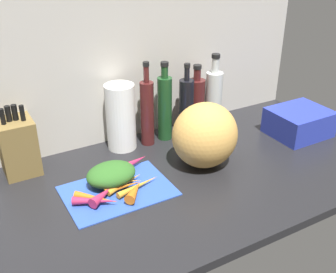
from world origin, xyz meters
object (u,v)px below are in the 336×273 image
at_px(carrot_6, 117,182).
at_px(bottle_1, 165,107).
at_px(carrot_3, 135,191).
at_px(carrot_5, 96,198).
at_px(dish_rack, 299,122).
at_px(bottle_4, 214,97).
at_px(knife_block, 18,145).
at_px(carrot_0, 125,183).
at_px(carrot_2, 95,201).
at_px(carrot_8, 132,163).
at_px(bottle_0, 147,112).
at_px(carrot_7, 138,186).
at_px(bottle_3, 196,102).
at_px(bottle_2, 186,106).
at_px(carrot_4, 123,187).
at_px(cutting_board, 118,190).
at_px(paper_towel_roll, 121,117).
at_px(carrot_1, 103,195).
at_px(winter_squash, 205,135).

relative_size(carrot_6, bottle_1, 0.52).
relative_size(carrot_3, carrot_5, 0.72).
bearing_deg(bottle_1, carrot_5, -144.86).
bearing_deg(dish_rack, bottle_4, 134.94).
bearing_deg(bottle_4, knife_block, 178.55).
height_order(carrot_0, carrot_2, carrot_2).
height_order(carrot_8, bottle_0, bottle_0).
relative_size(carrot_2, carrot_6, 0.85).
bearing_deg(carrot_7, bottle_3, 36.56).
xyz_separation_m(carrot_8, bottle_4, (0.47, 0.17, 0.10)).
bearing_deg(dish_rack, carrot_8, 173.12).
bearing_deg(bottle_2, carrot_6, -151.30).
relative_size(carrot_3, bottle_1, 0.32).
bearing_deg(carrot_4, carrot_0, 47.34).
bearing_deg(dish_rack, cutting_board, -179.04).
relative_size(carrot_6, paper_towel_roll, 0.65).
height_order(carrot_2, paper_towel_roll, paper_towel_roll).
bearing_deg(knife_block, carrot_7, -45.95).
distance_m(carrot_7, bottle_2, 0.47).
xyz_separation_m(cutting_board, carrot_4, (0.02, -0.01, 0.01)).
height_order(knife_block, bottle_2, bottle_2).
relative_size(paper_towel_roll, dish_rack, 1.12).
bearing_deg(bottle_4, carrot_3, -148.41).
height_order(carrot_2, carrot_6, carrot_2).
xyz_separation_m(carrot_3, carrot_5, (-0.12, 0.03, -0.01)).
bearing_deg(bottle_1, carrot_0, -139.29).
relative_size(carrot_5, carrot_8, 1.01).
height_order(carrot_7, bottle_3, bottle_3).
bearing_deg(bottle_3, carrot_0, -148.41).
height_order(carrot_4, bottle_3, bottle_3).
relative_size(cutting_board, paper_towel_roll, 1.35).
relative_size(bottle_2, dish_rack, 1.31).
bearing_deg(carrot_4, carrot_1, -165.32).
xyz_separation_m(carrot_0, dish_rack, (0.80, 0.01, 0.04)).
bearing_deg(cutting_board, bottle_2, 31.14).
relative_size(carrot_8, paper_towel_roll, 0.55).
distance_m(winter_squash, paper_towel_roll, 0.34).
distance_m(carrot_2, bottle_0, 0.46).
height_order(bottle_4, dish_rack, bottle_4).
bearing_deg(bottle_1, carrot_4, -138.95).
bearing_deg(dish_rack, carrot_7, -176.85).
distance_m(cutting_board, carrot_7, 0.07).
bearing_deg(carrot_0, carrot_8, 53.68).
distance_m(carrot_2, dish_rack, 0.93).
relative_size(carrot_4, winter_squash, 0.53).
height_order(carrot_1, bottle_4, bottle_4).
relative_size(carrot_3, carrot_7, 0.62).
relative_size(bottle_0, bottle_3, 1.23).
bearing_deg(knife_block, bottle_2, -3.12).
bearing_deg(carrot_8, winter_squash, -21.32).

